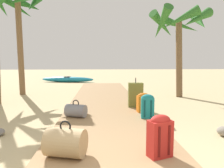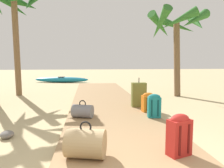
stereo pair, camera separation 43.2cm
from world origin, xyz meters
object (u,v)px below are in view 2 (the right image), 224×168
(backpack_teal, at_px, (154,105))
(duffel_bag_tan, at_px, (86,143))
(palm_tree_far_left, at_px, (14,9))
(suitcase_olive, at_px, (139,95))
(duffel_bag_grey, at_px, (83,111))
(palm_tree_near_right, at_px, (177,28))
(backpack_orange, at_px, (148,102))
(backpack_red, at_px, (179,134))
(kayak, at_px, (62,80))

(backpack_teal, height_order, duffel_bag_tan, backpack_teal)
(backpack_teal, distance_m, palm_tree_far_left, 6.75)
(backpack_teal, height_order, suitcase_olive, suitcase_olive)
(duffel_bag_grey, xyz_separation_m, palm_tree_far_left, (-2.69, 3.99, 3.18))
(duffel_bag_tan, distance_m, palm_tree_far_left, 7.34)
(suitcase_olive, xyz_separation_m, palm_tree_near_right, (2.06, 2.18, 2.26))
(backpack_teal, height_order, duffel_bag_grey, backpack_teal)
(duffel_bag_grey, bearing_deg, palm_tree_far_left, 124.02)
(backpack_orange, bearing_deg, backpack_red, -97.05)
(backpack_red, xyz_separation_m, palm_tree_far_left, (-4.06, 6.11, 3.02))
(suitcase_olive, distance_m, kayak, 8.74)
(duffel_bag_tan, bearing_deg, kayak, 98.41)
(backpack_teal, distance_m, palm_tree_near_right, 4.55)
(backpack_orange, bearing_deg, kayak, 110.33)
(backpack_red, bearing_deg, duffel_bag_grey, 122.84)
(backpack_orange, height_order, backpack_teal, backpack_teal)
(backpack_orange, relative_size, duffel_bag_tan, 0.82)
(backpack_orange, height_order, palm_tree_near_right, palm_tree_near_right)
(backpack_orange, bearing_deg, palm_tree_near_right, 54.99)
(backpack_teal, height_order, palm_tree_far_left, palm_tree_far_left)
(suitcase_olive, bearing_deg, kayak, 111.16)
(palm_tree_far_left, bearing_deg, backpack_red, -56.38)
(backpack_teal, height_order, palm_tree_near_right, palm_tree_near_right)
(backpack_orange, bearing_deg, duffel_bag_grey, -166.84)
(duffel_bag_tan, relative_size, palm_tree_far_left, 0.14)
(backpack_orange, bearing_deg, palm_tree_far_left, 140.55)
(duffel_bag_grey, distance_m, kayak, 9.29)
(backpack_orange, height_order, backpack_red, backpack_red)
(suitcase_olive, bearing_deg, duffel_bag_grey, -147.40)
(palm_tree_near_right, bearing_deg, backpack_orange, -125.01)
(backpack_orange, height_order, suitcase_olive, suitcase_olive)
(backpack_red, xyz_separation_m, palm_tree_near_right, (2.27, 5.32, 2.30))
(backpack_teal, relative_size, kayak, 0.15)
(palm_tree_near_right, distance_m, palm_tree_far_left, 6.43)
(backpack_orange, relative_size, backpack_red, 0.85)
(palm_tree_near_right, height_order, palm_tree_far_left, palm_tree_far_left)
(backpack_orange, distance_m, palm_tree_near_right, 4.15)
(backpack_red, height_order, suitcase_olive, suitcase_olive)
(backpack_teal, distance_m, duffel_bag_grey, 1.67)
(palm_tree_far_left, height_order, kayak, palm_tree_far_left)
(palm_tree_far_left, bearing_deg, suitcase_olive, -34.84)
(duffel_bag_tan, bearing_deg, backpack_orange, 56.77)
(duffel_bag_tan, xyz_separation_m, suitcase_olive, (1.50, 3.05, 0.15))
(duffel_bag_tan, height_order, palm_tree_near_right, palm_tree_near_right)
(duffel_bag_grey, bearing_deg, backpack_teal, -6.15)
(backpack_orange, distance_m, palm_tree_far_left, 6.44)
(duffel_bag_tan, xyz_separation_m, palm_tree_far_left, (-2.78, 6.03, 3.13))
(backpack_orange, height_order, duffel_bag_tan, duffel_bag_tan)
(backpack_orange, bearing_deg, backpack_teal, -92.64)
(backpack_orange, bearing_deg, duffel_bag_tan, -123.23)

